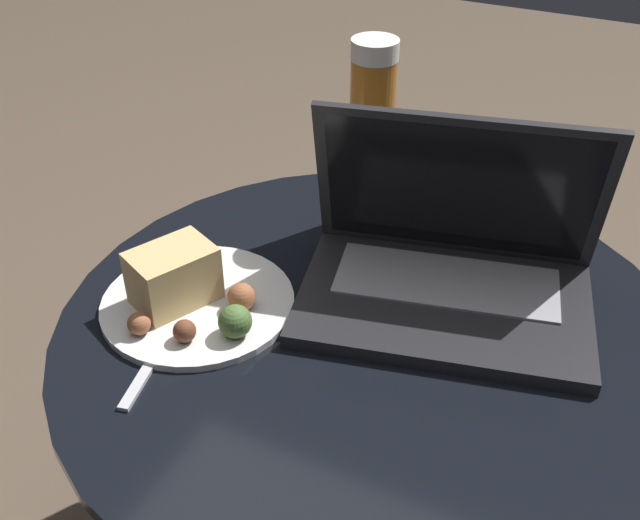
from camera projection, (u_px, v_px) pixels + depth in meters
The scene contains 5 objects.
table at pixel (366, 407), 0.95m from camera, with size 0.73×0.73×0.51m.
laptop at pixel (448, 265), 0.88m from camera, with size 0.38×0.29×0.23m.
beer_glass at pixel (371, 138), 0.97m from camera, with size 0.06×0.06×0.26m.
snack_plate at pixel (190, 293), 0.87m from camera, with size 0.23×0.23×0.08m.
fork at pixel (167, 337), 0.84m from camera, with size 0.06×0.20×0.00m.
Camera 1 is at (0.24, -0.62, 1.07)m, focal length 42.00 mm.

